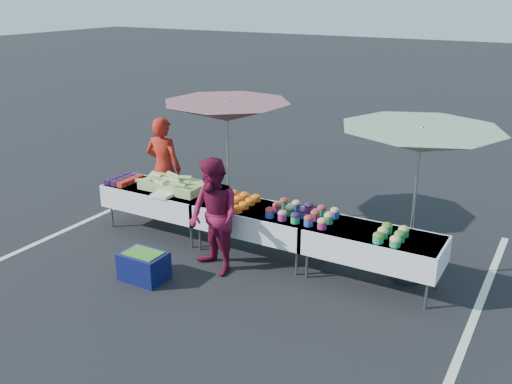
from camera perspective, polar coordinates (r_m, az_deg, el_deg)
The scene contains 17 objects.
ground at distance 8.69m, azimuth 0.00°, elevation -6.22°, with size 80.00×80.00×0.00m, color black.
stripe_left at distance 10.52m, azimuth -15.31°, elevation -2.19°, with size 0.10×5.00×0.00m, color silver.
stripe_right at distance 7.80m, azimuth 21.25°, elevation -10.92°, with size 0.10×5.00×0.00m, color silver.
table_left at distance 9.41m, azimuth -9.54°, elevation -0.55°, with size 1.86×0.81×0.75m.
table_center at distance 8.45m, azimuth 0.00°, elevation -2.66°, with size 1.86×0.81×0.75m.
table_right at distance 7.79m, azimuth 11.61°, elevation -5.12°, with size 1.86×0.81×0.75m.
berry_punnets at distance 9.75m, azimuth -13.08°, elevation 1.21°, with size 0.40×0.54×0.08m.
corn_pile at distance 9.22m, azimuth -8.29°, elevation 0.76°, with size 1.16×0.57×0.26m.
plastic_bags at distance 8.95m, azimuth -9.32°, elevation -0.30°, with size 0.30×0.25×0.05m, color white.
carrot_bowls at distance 8.53m, azimuth -2.07°, elevation -0.89°, with size 0.55×0.69×0.11m.
potato_cups at distance 8.04m, azimuth 4.64°, elevation -2.04°, with size 0.94×0.58×0.16m.
bean_baskets at distance 7.53m, azimuth 13.36°, elevation -4.13°, with size 0.36×0.50×0.15m.
vendor at distance 9.93m, azimuth -9.21°, elevation 2.40°, with size 0.65×0.43×1.78m, color #B22014.
customer at distance 7.89m, azimuth -4.23°, elevation -2.49°, with size 0.80×0.63×1.65m, color maroon.
umbrella_left at distance 9.21m, azimuth -2.92°, elevation 7.94°, with size 2.59×2.59×2.12m.
umbrella_right at distance 7.60m, azimuth 16.11°, elevation 4.88°, with size 2.11×2.11×2.16m.
storage_bin at distance 8.04m, azimuth -11.14°, elevation -7.22°, with size 0.61×0.45×0.40m.
Camera 1 is at (3.89, -6.77, 3.80)m, focal length 40.00 mm.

